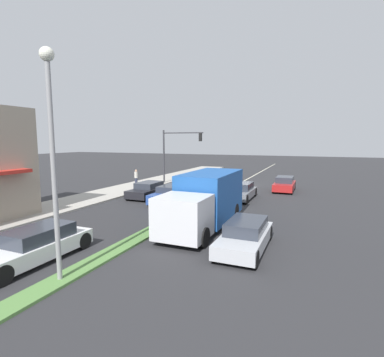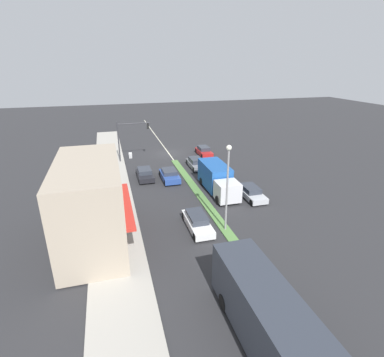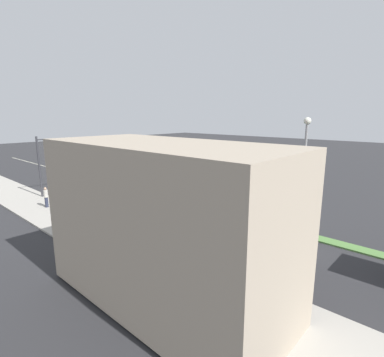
# 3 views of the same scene
# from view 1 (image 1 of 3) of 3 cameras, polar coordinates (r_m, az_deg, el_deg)

# --- Properties ---
(ground_plane) EXTENTS (160.00, 160.00, 0.00)m
(ground_plane) POSITION_cam_1_polar(r_m,az_deg,el_deg) (15.71, -7.83, -10.03)
(ground_plane) COLOR #2B2B2D
(sidewalk_right) EXTENTS (4.00, 73.00, 0.12)m
(sidewalk_right) POSITION_cam_1_polar(r_m,az_deg,el_deg) (21.29, -30.04, -6.18)
(sidewalk_right) COLOR #A8A399
(sidewalk_right) RESTS_ON ground
(lane_marking_center) EXTENTS (0.16, 60.00, 0.01)m
(lane_marking_center) POSITION_cam_1_polar(r_m,az_deg,el_deg) (32.16, 8.71, -1.10)
(lane_marking_center) COLOR beige
(lane_marking_center) RESTS_ON ground
(traffic_signal_main) EXTENTS (4.59, 0.34, 5.60)m
(traffic_signal_main) POSITION_cam_1_polar(r_m,az_deg,el_deg) (31.66, -3.11, 5.92)
(traffic_signal_main) COLOR #333338
(traffic_signal_main) RESTS_ON sidewalk_right
(street_lamp) EXTENTS (0.44, 0.44, 7.37)m
(street_lamp) POSITION_cam_1_polar(r_m,az_deg,el_deg) (10.40, -25.17, 7.22)
(street_lamp) COLOR gray
(street_lamp) RESTS_ON median_strip
(pedestrian) EXTENTS (0.34, 0.34, 1.69)m
(pedestrian) POSITION_cam_1_polar(r_m,az_deg,el_deg) (29.90, -10.60, 0.17)
(pedestrian) COLOR #282D42
(pedestrian) RESTS_ON sidewalk_right
(warning_aframe_sign) EXTENTS (0.45, 0.53, 0.84)m
(warning_aframe_sign) POSITION_cam_1_polar(r_m,az_deg,el_deg) (33.11, -1.80, -0.04)
(warning_aframe_sign) COLOR silver
(warning_aframe_sign) RESTS_ON ground
(delivery_truck) EXTENTS (2.44, 7.50, 2.87)m
(delivery_truck) POSITION_cam_1_polar(r_m,az_deg,el_deg) (16.28, 2.61, -4.02)
(delivery_truck) COLOR silver
(delivery_truck) RESTS_ON ground
(sedan_silver) EXTENTS (1.74, 4.34, 1.25)m
(sedan_silver) POSITION_cam_1_polar(r_m,az_deg,el_deg) (13.26, 10.12, -10.63)
(sedan_silver) COLOR #B7BABF
(sedan_silver) RESTS_ON ground
(sedan_dark) EXTENTS (1.84, 4.08, 1.24)m
(sedan_dark) POSITION_cam_1_polar(r_m,az_deg,el_deg) (24.81, -8.34, -2.20)
(sedan_dark) COLOR black
(sedan_dark) RESTS_ON ground
(van_white) EXTENTS (1.72, 4.57, 1.30)m
(van_white) POSITION_cam_1_polar(r_m,az_deg,el_deg) (13.31, -27.64, -11.20)
(van_white) COLOR silver
(van_white) RESTS_ON ground
(suv_grey) EXTENTS (1.81, 4.24, 1.30)m
(suv_grey) POSITION_cam_1_polar(r_m,az_deg,el_deg) (24.14, 9.32, -2.42)
(suv_grey) COLOR slate
(suv_grey) RESTS_ON ground
(coupe_blue) EXTENTS (1.91, 4.08, 1.31)m
(coupe_blue) POSITION_cam_1_polar(r_m,az_deg,el_deg) (22.33, -3.93, -3.09)
(coupe_blue) COLOR #284793
(coupe_blue) RESTS_ON ground
(hatchback_red) EXTENTS (1.73, 3.98, 1.33)m
(hatchback_red) POSITION_cam_1_polar(r_m,az_deg,el_deg) (28.83, 17.21, -1.05)
(hatchback_red) COLOR #AD1E1E
(hatchback_red) RESTS_ON ground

